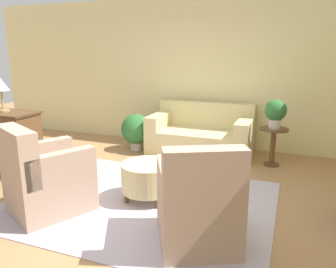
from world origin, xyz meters
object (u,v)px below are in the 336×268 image
Objects in this scene: couch at (201,135)px; potted_plant_on_side_table at (276,112)px; side_table at (273,141)px; ottoman_table at (148,177)px; armchair_right at (198,206)px; armchair_left at (44,180)px; dresser at (7,141)px; potted_plant_floor at (136,130)px; table_lamp at (1,86)px.

couch is 3.95× the size of potted_plant_on_side_table.
ottoman_table is at bearing -125.69° from side_table.
couch is at bearing 167.66° from potted_plant_on_side_table.
potted_plant_on_side_table is (0.51, 2.60, 0.49)m from armchair_right.
armchair_left is 3.51m from potted_plant_on_side_table.
side_table is 1.36× the size of potted_plant_on_side_table.
dresser is 4.15m from potted_plant_on_side_table.
armchair_left is 1.08× the size of dresser.
dresser is (-2.39, 0.13, 0.19)m from ottoman_table.
ottoman_table is (0.95, 0.72, -0.10)m from armchair_left.
dresser is 2.18m from potted_plant_floor.
couch is at bearing 167.66° from side_table.
potted_plant_on_side_table is at bearing 78.98° from armchair_right.
side_table is (1.27, -0.28, 0.09)m from couch.
potted_plant_on_side_table is at bearing 48.53° from armchair_left.
ottoman_table is 2.60m from table_lamp.
armchair_left is (-1.03, -2.88, 0.07)m from couch.
potted_plant_floor is at bearing 53.50° from table_lamp.
side_table is 4.22m from table_lamp.
side_table is at bearing 78.98° from armchair_right.
potted_plant_floor is at bearing -166.73° from couch.
armchair_left reaches higher than couch.
dresser is at bearing 165.16° from armchair_right.
ottoman_table is at bearing -59.87° from potted_plant_floor.
ottoman_table is at bearing 139.29° from armchair_right.
couch reaches higher than ottoman_table.
armchair_right reaches higher than dresser.
ottoman_table is 0.98× the size of potted_plant_floor.
armchair_right is at bearing -14.84° from table_lamp.
potted_plant_floor is at bearing 93.08° from armchair_left.
potted_plant_floor is 2.37m from table_lamp.
side_table is 0.63× the size of dresser.
armchair_left is at bearing -109.68° from couch.
table_lamp is (-1.44, 0.86, 0.92)m from armchair_left.
table_lamp is (-0.00, 0.00, 0.83)m from dresser.
dresser reaches higher than potted_plant_floor.
armchair_left is 2.09× the size of table_lamp.
armchair_right is at bearing -40.71° from ottoman_table.
side_table is 4.13m from dresser.
armchair_right is at bearing -53.42° from potted_plant_floor.
armchair_right reaches higher than ottoman_table.
potted_plant_floor is at bearing 126.58° from armchair_right.
armchair_right is 2.65m from side_table.
table_lamp reaches higher than couch.
potted_plant_on_side_table is at bearing -12.34° from couch.
table_lamp is at bearing -126.50° from potted_plant_floor.
armchair_right is 1.59× the size of ottoman_table.
dresser is 1.44× the size of potted_plant_floor.
potted_plant_on_side_table is 2.49m from potted_plant_floor.
armchair_right is at bearing 0.00° from armchair_left.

